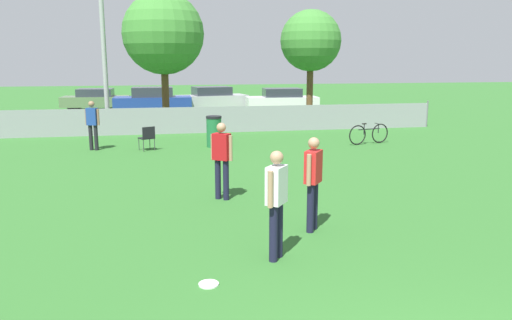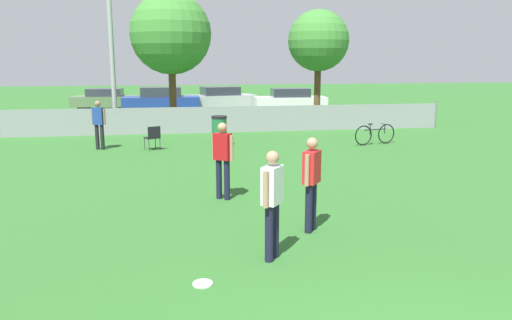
% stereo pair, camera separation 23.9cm
% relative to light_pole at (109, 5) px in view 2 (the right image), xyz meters
% --- Properties ---
extents(fence_backline, '(18.83, 0.07, 1.21)m').
position_rel_light_pole_xyz_m(fence_backline, '(4.87, -1.48, -4.73)').
color(fence_backline, gray).
rests_on(fence_backline, ground_plane).
extents(light_pole, '(0.90, 0.36, 9.02)m').
position_rel_light_pole_xyz_m(light_pole, '(0.00, 0.00, 0.00)').
color(light_pole, '#9E9EA3').
rests_on(light_pole, ground_plane).
extents(tree_near_pole, '(3.56, 3.56, 5.94)m').
position_rel_light_pole_xyz_m(tree_near_pole, '(2.50, 0.41, -1.14)').
color(tree_near_pole, brown).
rests_on(tree_near_pole, ground_plane).
extents(tree_far_right, '(2.95, 2.95, 5.42)m').
position_rel_light_pole_xyz_m(tree_far_right, '(9.55, 1.50, -1.36)').
color(tree_far_right, brown).
rests_on(tree_far_right, ground_plane).
extents(player_thrower_red, '(0.40, 0.44, 1.70)m').
position_rel_light_pole_xyz_m(player_thrower_red, '(4.85, -14.16, -4.31)').
color(player_thrower_red, '#191933').
rests_on(player_thrower_red, ground_plane).
extents(player_receiver_white, '(0.40, 0.44, 1.70)m').
position_rel_light_pole_xyz_m(player_receiver_white, '(3.91, -15.31, -4.31)').
color(player_receiver_white, '#191933').
rests_on(player_receiver_white, ground_plane).
extents(player_defender_red, '(0.44, 0.39, 1.70)m').
position_rel_light_pole_xyz_m(player_defender_red, '(3.51, -11.80, -4.31)').
color(player_defender_red, '#191933').
rests_on(player_defender_red, ground_plane).
extents(spectator_in_blue, '(0.48, 0.33, 1.67)m').
position_rel_light_pole_xyz_m(spectator_in_blue, '(-0.02, -4.87, -4.33)').
color(spectator_in_blue, black).
rests_on(spectator_in_blue, ground_plane).
extents(frisbee_disc, '(0.28, 0.28, 0.03)m').
position_rel_light_pole_xyz_m(frisbee_disc, '(2.80, -16.03, -5.27)').
color(frisbee_disc, white).
rests_on(frisbee_disc, ground_plane).
extents(folding_chair_sideline, '(0.59, 0.59, 0.82)m').
position_rel_light_pole_xyz_m(folding_chair_sideline, '(1.78, -5.30, -4.80)').
color(folding_chair_sideline, '#333338').
rests_on(folding_chair_sideline, ground_plane).
extents(bicycle_sideline, '(1.69, 0.55, 0.78)m').
position_rel_light_pole_xyz_m(bicycle_sideline, '(9.70, -5.45, -4.91)').
color(bicycle_sideline, black).
rests_on(bicycle_sideline, ground_plane).
extents(trash_bin, '(0.55, 0.55, 1.09)m').
position_rel_light_pole_xyz_m(trash_bin, '(4.08, -4.98, -4.73)').
color(trash_bin, '#1E6638').
rests_on(trash_bin, ground_plane).
extents(parked_car_olive, '(4.05, 1.97, 1.31)m').
position_rel_light_pole_xyz_m(parked_car_olive, '(-1.61, 9.65, -4.62)').
color(parked_car_olive, black).
rests_on(parked_car_olive, ground_plane).
extents(parked_car_blue, '(4.43, 1.78, 1.49)m').
position_rel_light_pole_xyz_m(parked_car_blue, '(1.85, 7.34, -4.57)').
color(parked_car_blue, black).
rests_on(parked_car_blue, ground_plane).
extents(parked_car_silver, '(4.50, 2.51, 1.42)m').
position_rel_light_pole_xyz_m(parked_car_silver, '(5.41, 8.49, -4.58)').
color(parked_car_silver, black).
rests_on(parked_car_silver, ground_plane).
extents(parked_car_white, '(4.30, 1.86, 1.37)m').
position_rel_light_pole_xyz_m(parked_car_white, '(9.44, 6.76, -4.61)').
color(parked_car_white, black).
rests_on(parked_car_white, ground_plane).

